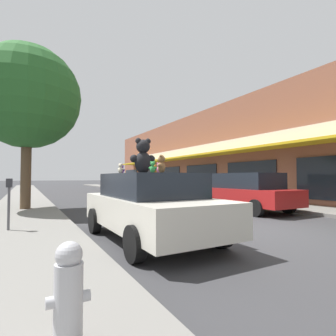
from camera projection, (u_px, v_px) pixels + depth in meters
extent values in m
plane|color=#333335|center=(245.00, 229.00, 7.22)|extent=(260.00, 260.00, 0.00)
cube|color=slate|center=(25.00, 254.00, 4.66)|extent=(2.46, 90.00, 0.13)
cube|color=brown|center=(276.00, 154.00, 20.69)|extent=(10.87, 40.35, 6.59)
cube|color=gold|center=(214.00, 154.00, 17.71)|extent=(1.49, 33.89, 0.12)
cube|color=silver|center=(222.00, 146.00, 18.06)|extent=(0.08, 32.28, 0.70)
cube|color=black|center=(250.00, 178.00, 15.78)|extent=(0.06, 3.83, 2.00)
cube|color=black|center=(201.00, 178.00, 20.20)|extent=(0.06, 3.83, 2.00)
cube|color=black|center=(169.00, 178.00, 24.62)|extent=(0.06, 3.83, 2.00)
cube|color=black|center=(147.00, 178.00, 29.04)|extent=(0.06, 3.83, 2.00)
cube|color=black|center=(131.00, 178.00, 33.47)|extent=(0.06, 3.83, 2.00)
cube|color=beige|center=(150.00, 211.00, 6.02)|extent=(1.98, 4.36, 0.66)
cube|color=black|center=(150.00, 185.00, 6.04)|extent=(1.72, 2.41, 0.54)
cylinder|color=black|center=(95.00, 221.00, 6.71)|extent=(0.21, 0.64, 0.63)
cylinder|color=black|center=(159.00, 215.00, 7.63)|extent=(0.21, 0.64, 0.63)
cylinder|color=black|center=(135.00, 244.00, 4.37)|extent=(0.21, 0.64, 0.63)
cylinder|color=black|center=(221.00, 232.00, 5.30)|extent=(0.21, 0.64, 0.63)
ellipsoid|color=black|center=(143.00, 163.00, 6.18)|extent=(0.44, 0.39, 0.52)
sphere|color=black|center=(143.00, 146.00, 6.19)|extent=(0.37, 0.37, 0.33)
sphere|color=black|center=(148.00, 141.00, 6.24)|extent=(0.15, 0.15, 0.14)
sphere|color=black|center=(138.00, 141.00, 6.15)|extent=(0.15, 0.15, 0.14)
sphere|color=#3A3A3D|center=(141.00, 148.00, 6.32)|extent=(0.14, 0.14, 0.13)
sphere|color=black|center=(151.00, 159.00, 6.29)|extent=(0.21, 0.21, 0.19)
sphere|color=black|center=(134.00, 159.00, 6.13)|extent=(0.21, 0.21, 0.19)
ellipsoid|color=olive|center=(162.00, 167.00, 5.47)|extent=(0.24, 0.24, 0.24)
sphere|color=olive|center=(162.00, 159.00, 5.47)|extent=(0.21, 0.21, 0.15)
sphere|color=olive|center=(162.00, 157.00, 5.53)|extent=(0.09, 0.09, 0.06)
sphere|color=olive|center=(161.00, 156.00, 5.42)|extent=(0.09, 0.09, 0.06)
sphere|color=tan|center=(159.00, 160.00, 5.49)|extent=(0.08, 0.08, 0.06)
sphere|color=olive|center=(162.00, 166.00, 5.56)|extent=(0.12, 0.12, 0.09)
sphere|color=olive|center=(160.00, 165.00, 5.38)|extent=(0.12, 0.12, 0.09)
ellipsoid|color=green|center=(153.00, 169.00, 5.20)|extent=(0.15, 0.15, 0.15)
sphere|color=green|center=(153.00, 164.00, 5.21)|extent=(0.13, 0.13, 0.09)
sphere|color=green|center=(154.00, 162.00, 5.20)|extent=(0.05, 0.05, 0.04)
sphere|color=green|center=(151.00, 162.00, 5.22)|extent=(0.05, 0.05, 0.04)
sphere|color=#5ADA6D|center=(153.00, 164.00, 5.25)|extent=(0.05, 0.05, 0.04)
sphere|color=green|center=(156.00, 168.00, 5.20)|extent=(0.08, 0.08, 0.05)
sphere|color=green|center=(150.00, 168.00, 5.23)|extent=(0.08, 0.08, 0.05)
ellipsoid|color=pink|center=(159.00, 170.00, 5.81)|extent=(0.14, 0.13, 0.15)
sphere|color=pink|center=(159.00, 165.00, 5.82)|extent=(0.12, 0.12, 0.10)
sphere|color=pink|center=(161.00, 163.00, 5.83)|extent=(0.05, 0.05, 0.04)
sphere|color=pink|center=(157.00, 163.00, 5.81)|extent=(0.05, 0.05, 0.04)
sphere|color=#FFA3DA|center=(159.00, 165.00, 5.86)|extent=(0.05, 0.05, 0.04)
sphere|color=pink|center=(162.00, 169.00, 5.83)|extent=(0.07, 0.07, 0.06)
sphere|color=pink|center=(156.00, 169.00, 5.81)|extent=(0.07, 0.07, 0.06)
ellipsoid|color=beige|center=(120.00, 170.00, 6.10)|extent=(0.14, 0.15, 0.15)
sphere|color=beige|center=(120.00, 166.00, 6.10)|extent=(0.13, 0.13, 0.09)
sphere|color=beige|center=(122.00, 164.00, 6.09)|extent=(0.05, 0.05, 0.04)
sphere|color=beige|center=(119.00, 164.00, 6.13)|extent=(0.05, 0.05, 0.04)
sphere|color=white|center=(122.00, 166.00, 6.14)|extent=(0.05, 0.05, 0.04)
sphere|color=beige|center=(123.00, 169.00, 6.07)|extent=(0.07, 0.07, 0.05)
sphere|color=beige|center=(119.00, 169.00, 6.14)|extent=(0.07, 0.07, 0.05)
ellipsoid|color=white|center=(159.00, 171.00, 6.83)|extent=(0.14, 0.13, 0.14)
sphere|color=white|center=(159.00, 167.00, 6.84)|extent=(0.12, 0.12, 0.09)
sphere|color=white|center=(161.00, 166.00, 6.84)|extent=(0.05, 0.05, 0.04)
sphere|color=white|center=(158.00, 166.00, 6.84)|extent=(0.05, 0.05, 0.04)
sphere|color=white|center=(159.00, 167.00, 6.87)|extent=(0.05, 0.05, 0.03)
sphere|color=white|center=(162.00, 170.00, 6.84)|extent=(0.07, 0.07, 0.05)
sphere|color=white|center=(157.00, 170.00, 6.84)|extent=(0.07, 0.07, 0.05)
ellipsoid|color=orange|center=(155.00, 171.00, 6.44)|extent=(0.13, 0.13, 0.14)
sphere|color=orange|center=(155.00, 167.00, 6.45)|extent=(0.12, 0.12, 0.09)
sphere|color=orange|center=(156.00, 165.00, 6.43)|extent=(0.05, 0.05, 0.04)
sphere|color=orange|center=(154.00, 165.00, 6.47)|extent=(0.05, 0.05, 0.04)
sphere|color=#FFBA41|center=(156.00, 167.00, 6.48)|extent=(0.04, 0.04, 0.03)
sphere|color=orange|center=(157.00, 170.00, 6.41)|extent=(0.07, 0.07, 0.05)
sphere|color=orange|center=(153.00, 170.00, 6.48)|extent=(0.07, 0.07, 0.05)
ellipsoid|color=purple|center=(122.00, 171.00, 6.76)|extent=(0.14, 0.15, 0.15)
sphere|color=purple|center=(122.00, 167.00, 6.77)|extent=(0.13, 0.13, 0.09)
sphere|color=purple|center=(123.00, 165.00, 6.75)|extent=(0.05, 0.05, 0.04)
sphere|color=purple|center=(121.00, 165.00, 6.79)|extent=(0.05, 0.05, 0.04)
sphere|color=#BA67ED|center=(123.00, 167.00, 6.80)|extent=(0.05, 0.05, 0.04)
sphere|color=purple|center=(124.00, 170.00, 6.74)|extent=(0.07, 0.07, 0.05)
sphere|color=purple|center=(120.00, 170.00, 6.81)|extent=(0.07, 0.07, 0.05)
cube|color=maroon|center=(246.00, 196.00, 11.14)|extent=(1.83, 4.44, 0.65)
cube|color=black|center=(246.00, 181.00, 11.16)|extent=(1.61, 2.85, 0.65)
cylinder|color=black|center=(209.00, 202.00, 11.90)|extent=(0.20, 0.63, 0.63)
cylinder|color=black|center=(239.00, 200.00, 12.76)|extent=(0.20, 0.63, 0.63)
cylinder|color=black|center=(256.00, 208.00, 9.49)|extent=(0.20, 0.63, 0.63)
cylinder|color=black|center=(288.00, 206.00, 10.35)|extent=(0.20, 0.63, 0.63)
cube|color=#1E4793|center=(165.00, 189.00, 17.58)|extent=(1.89, 4.43, 0.64)
cube|color=black|center=(165.00, 180.00, 17.60)|extent=(1.66, 2.51, 0.61)
cylinder|color=black|center=(144.00, 193.00, 18.32)|extent=(0.20, 0.63, 0.63)
cylinder|color=black|center=(167.00, 193.00, 19.21)|extent=(0.20, 0.63, 0.63)
cylinder|color=black|center=(162.00, 196.00, 15.92)|extent=(0.20, 0.63, 0.63)
cylinder|color=black|center=(188.00, 195.00, 16.80)|extent=(0.20, 0.63, 0.63)
cylinder|color=brown|center=(26.00, 174.00, 10.94)|extent=(0.40, 0.40, 2.86)
sphere|color=#286028|center=(27.00, 97.00, 11.06)|extent=(4.34, 4.34, 4.34)
cylinder|color=#B2B2B7|center=(68.00, 303.00, 2.05)|extent=(0.22, 0.22, 0.62)
sphere|color=#B2B2B7|center=(69.00, 255.00, 2.06)|extent=(0.21, 0.21, 0.21)
cylinder|color=#B2B2B7|center=(52.00, 303.00, 2.00)|extent=(0.10, 0.09, 0.09)
cylinder|color=#B2B2B7|center=(84.00, 296.00, 2.11)|extent=(0.10, 0.09, 0.09)
cylinder|color=#4C4C51|center=(9.00, 209.00, 6.46)|extent=(0.06, 0.06, 1.05)
cube|color=#2D2D33|center=(9.00, 183.00, 6.49)|extent=(0.14, 0.10, 0.22)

